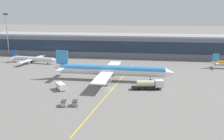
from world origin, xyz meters
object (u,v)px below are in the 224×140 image
object	(u,v)px
fuel_tanker	(150,84)
commuter_jet_far	(33,59)
baggage_cart_1	(75,103)
main_airliner	(111,70)
crew_van	(61,86)
baggage_cart_0	(64,103)

from	to	relation	value
fuel_tanker	commuter_jet_far	world-z (taller)	commuter_jet_far
baggage_cart_1	fuel_tanker	bearing A→B (deg)	42.76
fuel_tanker	main_airliner	bearing A→B (deg)	145.63
main_airliner	crew_van	size ratio (longest dim) A/B	9.09
main_airliner	crew_van	distance (m)	21.59
baggage_cart_0	baggage_cart_1	xyz separation A→B (m)	(3.15, 0.59, 0.00)
baggage_cart_1	commuter_jet_far	size ratio (longest dim) A/B	0.11
commuter_jet_far	baggage_cart_0	bearing A→B (deg)	-58.37
crew_van	baggage_cart_0	size ratio (longest dim) A/B	1.82
crew_van	baggage_cart_1	bearing A→B (deg)	-57.36
crew_van	commuter_jet_far	xyz separation A→B (m)	(-29.50, 42.78, 0.78)
main_airliner	fuel_tanker	size ratio (longest dim) A/B	4.32
crew_van	commuter_jet_far	bearing A→B (deg)	124.59
baggage_cart_1	commuter_jet_far	world-z (taller)	commuter_jet_far
main_airliner	baggage_cart_0	world-z (taller)	main_airliner
main_airliner	fuel_tanker	distance (m)	18.08
baggage_cart_0	commuter_jet_far	world-z (taller)	commuter_jet_far
baggage_cart_0	crew_van	bearing A→B (deg)	111.93
fuel_tanker	baggage_cart_0	size ratio (longest dim) A/B	3.83
fuel_tanker	baggage_cart_1	size ratio (longest dim) A/B	3.83
baggage_cart_0	baggage_cart_1	size ratio (longest dim) A/B	1.00
crew_van	baggage_cart_1	world-z (taller)	crew_van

